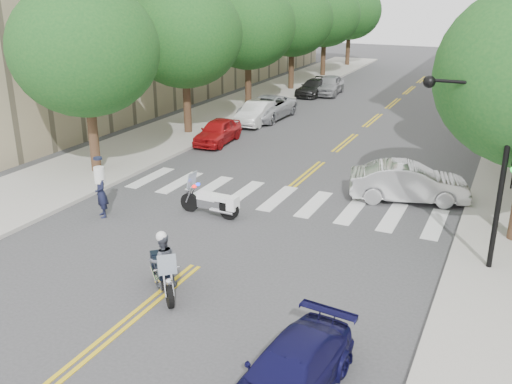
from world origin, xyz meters
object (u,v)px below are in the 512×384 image
Objects in this scene: officer_standing at (101,193)px; convertible at (409,182)px; motorcycle_parked at (214,202)px; sedan_blue at (290,374)px; motorcycle_police at (163,265)px.

officer_standing is 11.91m from convertible.
motorcycle_parked is 7.81m from convertible.
motorcycle_parked is 0.61× the size of sedan_blue.
motorcycle_police is 11.25m from convertible.
motorcycle_parked is 1.33× the size of officer_standing.
convertible is at bearing 69.96° from officer_standing.
officer_standing is (-5.15, 3.66, 0.10)m from motorcycle_police.
motorcycle_police reaches higher than motorcycle_parked.
convertible reaches higher than sedan_blue.
convertible is (6.22, 4.72, 0.21)m from motorcycle_parked.
sedan_blue is at bearing -140.37° from motorcycle_parked.
convertible is (9.98, 6.50, -0.16)m from officer_standing.
motorcycle_police is 5.63m from motorcycle_parked.
motorcycle_police reaches higher than officer_standing.
motorcycle_parked reaches higher than sedan_blue.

